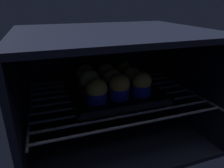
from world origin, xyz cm
name	(u,v)px	position (x,y,z in cm)	size (l,w,h in cm)	color
oven_cavity	(109,82)	(0.00, 26.25, 17.00)	(59.00, 47.00, 37.00)	black
oven_rack	(113,95)	(0.00, 22.00, 13.60)	(54.80, 42.00, 0.80)	#444756
baking_tray	(112,91)	(0.00, 23.11, 14.69)	(29.36, 29.36, 2.20)	black
muffin_row0_col0	(97,91)	(-7.27, 16.07, 18.64)	(6.49, 6.49, 7.43)	#1928B7
muffin_row0_col1	(120,87)	(0.15, 16.09, 19.01)	(6.42, 6.42, 7.93)	#1928B7
muffin_row0_col2	(142,84)	(7.66, 16.13, 18.76)	(6.13, 6.13, 7.66)	#1928B7
muffin_row1_col0	(90,82)	(-7.69, 23.28, 19.09)	(6.45, 6.45, 8.00)	red
muffin_row1_col1	(112,80)	(0.00, 22.72, 18.74)	(6.47, 6.47, 7.60)	#1928B7
muffin_row1_col2	(131,78)	(7.05, 22.84, 18.76)	(6.23, 6.23, 7.87)	#1928B7
muffin_row2_col0	(85,75)	(-7.48, 30.80, 18.79)	(6.38, 6.38, 7.66)	red
muffin_row2_col1	(106,74)	(-0.03, 30.19, 18.69)	(6.13, 6.13, 7.55)	#1928B7
muffin_row2_col2	(123,72)	(6.99, 30.29, 18.54)	(6.13, 6.13, 7.78)	#1928B7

